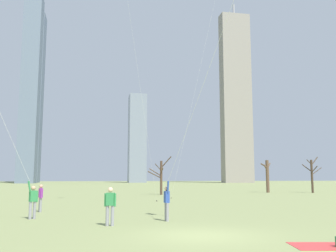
{
  "coord_description": "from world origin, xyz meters",
  "views": [
    {
      "loc": [
        -3.89,
        -13.27,
        2.03
      ],
      "look_at": [
        0.0,
        6.0,
        4.7
      ],
      "focal_mm": 40.66,
      "sensor_mm": 36.0,
      "label": 1
    }
  ],
  "objects": [
    {
      "name": "picnic_spot",
      "position": [
        3.23,
        -2.91,
        0.09
      ],
      "size": [
        2.04,
        1.73,
        0.31
      ],
      "color": "#CC3838",
      "rests_on": "ground"
    },
    {
      "name": "skyline_squat_block",
      "position": [
        14.04,
        138.12,
        17.64
      ],
      "size": [
        6.79,
        7.63,
        35.27
      ],
      "color": "gray",
      "rests_on": "ground"
    },
    {
      "name": "skyline_slender_spire",
      "position": [
        -26.18,
        128.54,
        34.51
      ],
      "size": [
        6.17,
        7.88,
        73.16
      ],
      "color": "slate",
      "rests_on": "ground"
    },
    {
      "name": "bare_tree_rightmost",
      "position": [
        19.79,
        35.35,
        2.36
      ],
      "size": [
        2.09,
        1.64,
        4.39
      ],
      "color": "brown",
      "rests_on": "ground"
    },
    {
      "name": "bystander_strolling_midfield",
      "position": [
        -3.05,
        3.31,
        0.9
      ],
      "size": [
        0.49,
        0.29,
        1.62
      ],
      "color": "gray",
      "rests_on": "ground"
    },
    {
      "name": "bystander_watching_nearby",
      "position": [
        -6.79,
        10.76,
        0.9
      ],
      "size": [
        0.29,
        0.49,
        1.62
      ],
      "color": "gray",
      "rests_on": "ground"
    },
    {
      "name": "skyline_wide_slab",
      "position": [
        51.41,
        125.37,
        33.65
      ],
      "size": [
        11.6,
        5.11,
        71.89
      ],
      "color": "gray",
      "rests_on": "ground"
    },
    {
      "name": "ground_plane",
      "position": [
        0.0,
        0.0,
        0.0
      ],
      "size": [
        400.0,
        400.0,
        0.0
      ],
      "primitive_type": "plane",
      "color": "#848E56"
    },
    {
      "name": "kite_flyer_foreground_right_orange",
      "position": [
        0.41,
        3.03,
        3.94
      ],
      "size": [
        5.07,
        10.92,
        20.49
      ],
      "color": "gray",
      "rests_on": "ground"
    },
    {
      "name": "bare_tree_center",
      "position": [
        25.12,
        33.05,
        2.49
      ],
      "size": [
        2.5,
        3.22,
        4.83
      ],
      "color": "#423326",
      "rests_on": "ground"
    },
    {
      "name": "kite_flyer_midfield_right_green",
      "position": [
        -7.53,
        6.22,
        3.04
      ],
      "size": [
        7.38,
        4.78,
        17.79
      ],
      "color": "gray",
      "rests_on": "ground"
    },
    {
      "name": "bare_tree_left_of_center",
      "position": [
        4.28,
        31.56,
        2.23
      ],
      "size": [
        2.78,
        1.54,
        4.54
      ],
      "color": "#4C3828",
      "rests_on": "ground"
    },
    {
      "name": "skyline_short_annex",
      "position": [
        -26.73,
        146.58,
        34.8
      ],
      "size": [
        5.08,
        8.98,
        69.59
      ],
      "color": "slate",
      "rests_on": "ground"
    }
  ]
}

